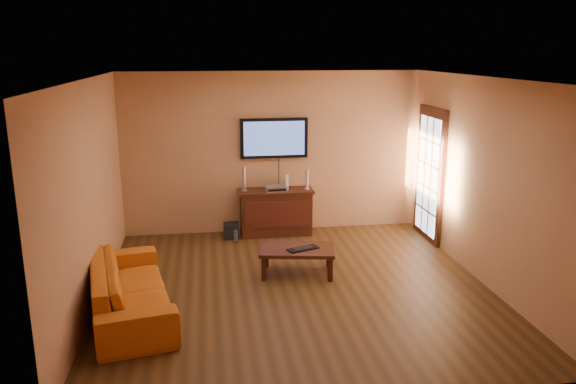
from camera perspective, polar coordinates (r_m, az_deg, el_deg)
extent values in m
plane|color=#37230F|center=(7.46, 0.84, -9.74)|extent=(5.00, 5.00, 0.00)
plane|color=tan|center=(9.44, -1.56, 4.00)|extent=(5.00, 0.00, 5.00)
plane|color=tan|center=(7.07, -19.54, -0.36)|extent=(0.00, 5.00, 5.00)
plane|color=tan|center=(7.81, 19.30, 1.00)|extent=(0.00, 5.00, 5.00)
plane|color=white|center=(6.82, 0.93, 11.45)|extent=(5.00, 5.00, 0.00)
cube|color=black|center=(9.36, 14.20, 1.59)|extent=(0.06, 1.02, 2.22)
cube|color=white|center=(9.34, 13.99, 1.59)|extent=(0.01, 0.79, 1.89)
cube|color=black|center=(9.44, -1.24, -2.16)|extent=(1.17, 0.44, 0.73)
cube|color=black|center=(9.22, -1.07, -2.34)|extent=(1.08, 0.02, 0.44)
cube|color=black|center=(9.34, -1.26, 0.10)|extent=(1.24, 0.47, 0.04)
cube|color=black|center=(9.36, -1.43, 5.49)|extent=(1.13, 0.07, 0.67)
cube|color=#3F5BA5|center=(9.32, -1.41, 5.46)|extent=(1.01, 0.01, 0.57)
cube|color=black|center=(7.78, 0.94, -5.88)|extent=(1.11, 0.78, 0.05)
cube|color=black|center=(7.64, -2.50, -7.81)|extent=(0.06, 0.06, 0.33)
cube|color=black|center=(7.62, 4.30, -7.88)|extent=(0.06, 0.06, 0.33)
cube|color=black|center=(8.09, -2.23, -6.50)|extent=(0.06, 0.06, 0.33)
cube|color=black|center=(8.08, 4.16, -6.57)|extent=(0.06, 0.06, 0.33)
imported|color=#BD5C15|center=(6.90, -15.83, -8.57)|extent=(1.04, 2.23, 0.84)
cylinder|color=silver|center=(9.29, -4.48, 0.16)|extent=(0.11, 0.11, 0.02)
cylinder|color=silver|center=(9.24, -4.51, 1.38)|extent=(0.06, 0.06, 0.39)
cylinder|color=silver|center=(9.40, 1.93, 0.36)|extent=(0.09, 0.09, 0.01)
cylinder|color=silver|center=(9.37, 1.94, 1.32)|extent=(0.05, 0.05, 0.31)
cube|color=silver|center=(9.27, -1.30, 0.37)|extent=(0.38, 0.29, 0.08)
cube|color=white|center=(9.36, -0.07, 0.99)|extent=(0.08, 0.18, 0.23)
cube|color=black|center=(9.36, -5.78, -3.93)|extent=(0.25, 0.25, 0.25)
cylinder|color=white|center=(9.14, -5.34, -4.53)|extent=(0.08, 0.08, 0.19)
sphere|color=white|center=(9.11, -5.35, -3.92)|extent=(0.04, 0.04, 0.04)
cube|color=black|center=(7.71, 1.53, -5.78)|extent=(0.46, 0.31, 0.02)
cube|color=black|center=(7.71, 1.53, -5.69)|extent=(0.30, 0.21, 0.01)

